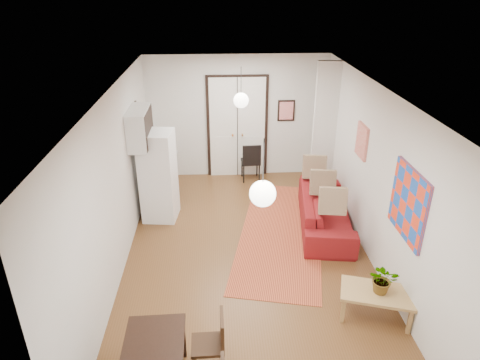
{
  "coord_description": "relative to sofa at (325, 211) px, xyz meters",
  "views": [
    {
      "loc": [
        -0.49,
        -6.19,
        4.41
      ],
      "look_at": [
        -0.11,
        0.48,
        1.25
      ],
      "focal_mm": 32.0,
      "sensor_mm": 36.0,
      "label": 1
    }
  ],
  "objects": [
    {
      "name": "floor",
      "position": [
        -1.57,
        -0.91,
        -0.34
      ],
      "size": [
        7.0,
        7.0,
        0.0
      ],
      "primitive_type": "plane",
      "color": "brown",
      "rests_on": "ground"
    },
    {
      "name": "ceiling",
      "position": [
        -1.57,
        -0.91,
        2.56
      ],
      "size": [
        4.2,
        7.0,
        0.02
      ],
      "primitive_type": "cube",
      "color": "white",
      "rests_on": "wall_back"
    },
    {
      "name": "wall_back",
      "position": [
        -1.57,
        2.59,
        1.11
      ],
      "size": [
        4.2,
        0.02,
        2.9
      ],
      "primitive_type": "cube",
      "color": "silver",
      "rests_on": "floor"
    },
    {
      "name": "wall_front",
      "position": [
        -1.57,
        -4.41,
        1.11
      ],
      "size": [
        4.2,
        0.02,
        2.9
      ],
      "primitive_type": "cube",
      "color": "silver",
      "rests_on": "floor"
    },
    {
      "name": "wall_left",
      "position": [
        -3.67,
        -0.91,
        1.11
      ],
      "size": [
        0.02,
        7.0,
        2.9
      ],
      "primitive_type": "cube",
      "color": "silver",
      "rests_on": "floor"
    },
    {
      "name": "wall_right",
      "position": [
        0.53,
        -0.91,
        1.11
      ],
      "size": [
        0.02,
        7.0,
        2.9
      ],
      "primitive_type": "cube",
      "color": "silver",
      "rests_on": "floor"
    },
    {
      "name": "double_doors",
      "position": [
        -1.57,
        2.54,
        0.86
      ],
      "size": [
        1.44,
        0.06,
        2.5
      ],
      "primitive_type": "cube",
      "color": "white",
      "rests_on": "wall_back"
    },
    {
      "name": "stub_partition",
      "position": [
        0.28,
        1.64,
        1.11
      ],
      "size": [
        0.5,
        0.1,
        2.9
      ],
      "primitive_type": "cube",
      "color": "silver",
      "rests_on": "floor"
    },
    {
      "name": "wall_cabinet",
      "position": [
        -3.49,
        0.59,
        1.56
      ],
      "size": [
        0.35,
        1.0,
        0.7
      ],
      "primitive_type": "cube",
      "color": "silver",
      "rests_on": "wall_left"
    },
    {
      "name": "painting_popart",
      "position": [
        0.5,
        -2.16,
        1.31
      ],
      "size": [
        0.05,
        1.0,
        1.0
      ],
      "primitive_type": "cube",
      "color": "red",
      "rests_on": "wall_right"
    },
    {
      "name": "painting_abstract",
      "position": [
        0.5,
        -0.11,
        1.46
      ],
      "size": [
        0.05,
        0.5,
        0.6
      ],
      "primitive_type": "cube",
      "color": "beige",
      "rests_on": "wall_right"
    },
    {
      "name": "poster_back",
      "position": [
        -0.42,
        2.56,
        1.26
      ],
      "size": [
        0.4,
        0.03,
        0.5
      ],
      "primitive_type": "cube",
      "color": "red",
      "rests_on": "wall_back"
    },
    {
      "name": "print_left",
      "position": [
        -3.64,
        1.09,
        1.61
      ],
      "size": [
        0.03,
        0.44,
        0.54
      ],
      "primitive_type": "cube",
      "color": "#915C3C",
      "rests_on": "wall_left"
    },
    {
      "name": "pendant_back",
      "position": [
        -1.57,
        1.09,
        1.91
      ],
      "size": [
        0.3,
        0.3,
        0.8
      ],
      "color": "white",
      "rests_on": "ceiling"
    },
    {
      "name": "pendant_front",
      "position": [
        -1.57,
        -2.91,
        1.91
      ],
      "size": [
        0.3,
        0.3,
        0.8
      ],
      "color": "white",
      "rests_on": "ceiling"
    },
    {
      "name": "kilim_rug",
      "position": [
        -0.88,
        -0.18,
        -0.34
      ],
      "size": [
        2.29,
        4.19,
        0.01
      ],
      "primitive_type": "cube",
      "rotation": [
        0.0,
        0.0,
        -0.21
      ],
      "color": "#C25730",
      "rests_on": "floor"
    },
    {
      "name": "sofa",
      "position": [
        0.0,
        0.0,
        0.0
      ],
      "size": [
        2.45,
        1.24,
        0.69
      ],
      "primitive_type": "imported",
      "rotation": [
        0.0,
        0.0,
        1.43
      ],
      "color": "maroon",
      "rests_on": "floor"
    },
    {
      "name": "coffee_table",
      "position": [
        0.13,
        -2.5,
        0.04
      ],
      "size": [
        1.11,
        0.82,
        0.44
      ],
      "rotation": [
        0.0,
        0.0,
        -0.3
      ],
      "color": "tan",
      "rests_on": "floor"
    },
    {
      "name": "potted_plant",
      "position": [
        0.18,
        -2.5,
        0.32
      ],
      "size": [
        0.47,
        0.44,
        0.43
      ],
      "primitive_type": "imported",
      "rotation": [
        0.0,
        0.0,
        -0.3
      ],
      "color": "#3B6D31",
      "rests_on": "coffee_table"
    },
    {
      "name": "kitchen_counter",
      "position": [
        -3.32,
        1.41,
        0.23
      ],
      "size": [
        0.74,
        1.23,
        0.89
      ],
      "rotation": [
        0.0,
        0.0,
        -0.14
      ],
      "color": "silver",
      "rests_on": "floor"
    },
    {
      "name": "bowl",
      "position": [
        -3.32,
        1.11,
        0.57
      ],
      "size": [
        0.24,
        0.24,
        0.05
      ],
      "primitive_type": "imported",
      "rotation": [
        0.0,
        0.0,
        -0.17
      ],
      "color": "white",
      "rests_on": "kitchen_counter"
    },
    {
      "name": "soap_bottle",
      "position": [
        -3.32,
        1.66,
        0.64
      ],
      "size": [
        0.1,
        0.1,
        0.18
      ],
      "primitive_type": "imported",
      "rotation": [
        0.0,
        0.0,
        -0.17
      ],
      "color": "teal",
      "rests_on": "kitchen_counter"
    },
    {
      "name": "fridge",
      "position": [
        -3.22,
        0.55,
        0.56
      ],
      "size": [
        0.71,
        0.71,
        1.81
      ],
      "primitive_type": "cube",
      "rotation": [
        0.0,
        0.0,
        -0.12
      ],
      "color": "white",
      "rests_on": "floor"
    },
    {
      "name": "dining_table",
      "position": [
        -2.84,
        -3.62,
        0.25
      ],
      "size": [
        0.71,
        1.22,
        0.67
      ],
      "rotation": [
        0.0,
        0.0,
        0.02
      ],
      "color": "black",
      "rests_on": "floor"
    },
    {
      "name": "dining_chair_near",
      "position": [
        -2.24,
        -3.19,
        0.13
      ],
      "size": [
        0.4,
        0.56,
        0.83
      ],
      "rotation": [
        0.0,
        0.0,
        -1.55
      ],
      "color": "#331E10",
      "rests_on": "floor"
    },
    {
      "name": "black_side_chair",
      "position": [
        -1.27,
        2.33,
        0.21
      ],
      "size": [
        0.45,
        0.45,
        0.94
      ],
      "rotation": [
        0.0,
        0.0,
        3.19
      ],
      "color": "black",
      "rests_on": "floor"
    }
  ]
}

